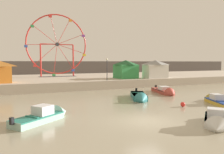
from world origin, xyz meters
TOP-DOWN VIEW (x-y plane):
  - ground_plane at (0.00, 0.00)m, footprint 240.00×240.00m
  - quay_promenade at (0.00, 28.38)m, footprint 110.00×22.32m
  - distant_town_skyline at (0.00, 52.28)m, footprint 140.00×3.00m
  - motorboat_faded_red at (9.53, 10.08)m, footprint 2.83×6.00m
  - motorboat_mustard_yellow at (10.03, 2.85)m, footprint 2.93×4.98m
  - motorboat_pale_grey at (3.30, -3.01)m, footprint 3.79×3.55m
  - motorboat_teal_painted at (4.07, 7.65)m, footprint 3.68×5.79m
  - motorboat_seafoam at (-6.46, 3.13)m, footprint 4.64×3.92m
  - ferris_wheel_red_frame at (-0.80, 30.17)m, footprint 11.75×1.20m
  - carnival_booth_white_ticket at (14.46, 19.33)m, footprint 4.48×2.79m
  - carnival_booth_green_kiosk at (9.39, 21.02)m, footprint 3.80×3.83m
  - promenade_lamp_near at (4.51, 17.93)m, footprint 0.32×0.32m
  - mooring_buoy_orange at (5.76, 2.73)m, footprint 0.44×0.44m

SIDE VIEW (x-z plane):
  - ground_plane at x=0.00m, z-range 0.00..0.00m
  - mooring_buoy_orange at x=5.76m, z-range 0.00..0.44m
  - motorboat_mustard_yellow at x=10.03m, z-range -0.36..0.94m
  - motorboat_teal_painted at x=4.07m, z-range -0.41..1.00m
  - motorboat_faded_red at x=9.53m, z-range -0.41..1.00m
  - motorboat_pale_grey at x=3.30m, z-range -0.43..1.12m
  - motorboat_seafoam at x=-6.46m, z-range -0.43..1.11m
  - quay_promenade at x=0.00m, z-range 0.00..1.31m
  - distant_town_skyline at x=0.00m, z-range 0.00..4.40m
  - carnival_booth_white_ticket at x=14.46m, z-range 1.38..4.55m
  - carnival_booth_green_kiosk at x=9.39m, z-range 1.38..4.55m
  - promenade_lamp_near at x=4.51m, z-range 1.88..5.31m
  - ferris_wheel_red_frame at x=-0.80m, z-range 1.34..13.41m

